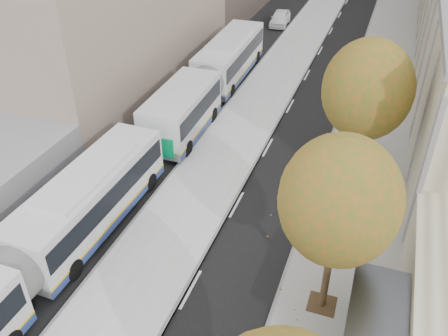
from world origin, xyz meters
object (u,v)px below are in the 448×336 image
at_px(bus_near, 36,253).
at_px(distant_car, 280,18).
at_px(bus_far, 212,77).
at_px(bus_shelter, 382,325).

xyz_separation_m(bus_near, distant_car, (0.66, 37.84, -0.85)).
xyz_separation_m(bus_far, distant_car, (0.29, 18.89, -0.94)).
bearing_deg(bus_shelter, distant_car, 108.82).
height_order(bus_near, bus_far, bus_far).
relative_size(bus_shelter, bus_far, 0.24).
bearing_deg(bus_shelter, bus_far, 125.26).
xyz_separation_m(bus_near, bus_far, (0.37, 18.95, 0.09)).
bearing_deg(bus_far, distant_car, 87.71).
distance_m(bus_near, distant_car, 37.85).
height_order(bus_shelter, bus_far, bus_far).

